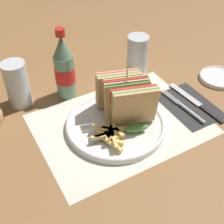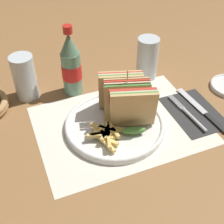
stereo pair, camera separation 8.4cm
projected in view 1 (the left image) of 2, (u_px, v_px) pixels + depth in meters
The scene contains 12 objects.
ground_plane at pixel (122, 128), 0.85m from camera, with size 4.00×4.00×0.00m, color olive.
placemat at pixel (121, 124), 0.86m from camera, with size 0.46×0.34×0.00m.
plate_main at pixel (116, 124), 0.85m from camera, with size 0.27×0.27×0.02m.
club_sandwich at pixel (126, 100), 0.83m from camera, with size 0.14×0.18×0.16m.
fries_pile at pixel (110, 134), 0.79m from camera, with size 0.10×0.11×0.02m.
napkin at pixel (189, 105), 0.92m from camera, with size 0.13×0.19×0.00m.
fork at pixel (187, 109), 0.90m from camera, with size 0.02×0.17×0.01m.
knife at pixel (196, 102), 0.93m from camera, with size 0.03×0.22×0.00m.
coke_bottle_near at pixel (64, 69), 0.90m from camera, with size 0.06×0.06×0.22m.
glass_near at pixel (137, 56), 1.01m from camera, with size 0.07×0.07×0.14m.
glass_far at pixel (18, 87), 0.90m from camera, with size 0.07×0.07×0.14m.
side_saucer at pixel (219, 77), 1.02m from camera, with size 0.13×0.13×0.01m.
Camera 1 is at (-0.32, -0.52, 0.59)m, focal length 50.00 mm.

